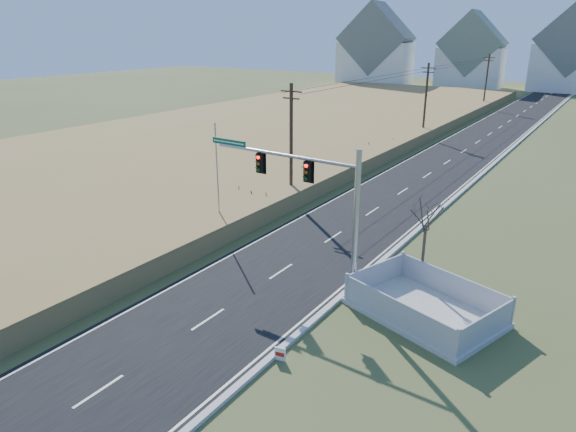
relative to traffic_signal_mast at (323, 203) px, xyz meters
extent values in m
plane|color=#474F26|center=(-2.61, -3.85, -4.59)|extent=(260.00, 260.00, 0.00)
cube|color=black|center=(-2.61, 46.15, -4.56)|extent=(8.00, 180.00, 0.06)
cube|color=#B2AFA8|center=(1.54, 46.15, -4.50)|extent=(0.30, 180.00, 0.18)
cube|color=olive|center=(-26.61, 36.15, -3.94)|extent=(38.00, 110.00, 1.30)
cylinder|color=#422D1E|center=(-9.11, 11.15, -0.09)|extent=(0.26, 0.26, 9.00)
cube|color=#422D1E|center=(-9.11, 11.15, 3.81)|extent=(1.80, 0.10, 0.10)
cube|color=#422D1E|center=(-9.11, 11.15, 3.31)|extent=(1.40, 0.10, 0.10)
cylinder|color=#422D1E|center=(-9.11, 41.15, -0.09)|extent=(0.26, 0.26, 9.00)
cube|color=#422D1E|center=(-9.11, 41.15, 3.81)|extent=(1.80, 0.10, 0.10)
cube|color=#422D1E|center=(-9.11, 41.15, 3.31)|extent=(1.40, 0.10, 0.10)
cylinder|color=#422D1E|center=(-9.11, 71.15, -0.09)|extent=(0.26, 0.26, 9.00)
cube|color=#422D1E|center=(-9.11, 71.15, 3.81)|extent=(1.80, 0.10, 0.10)
cube|color=#422D1E|center=(-9.11, 71.15, 3.31)|extent=(1.40, 0.10, 0.10)
cube|color=white|center=(-40.61, 96.15, 0.41)|extent=(17.38, 13.12, 10.00)
cube|color=slate|center=(-40.61, 96.15, 6.31)|extent=(17.69, 13.38, 16.29)
cube|color=white|center=(-20.61, 104.15, -0.09)|extent=(14.66, 10.95, 9.00)
cube|color=slate|center=(-20.61, 104.15, 5.31)|extent=(14.93, 11.17, 14.26)
cube|color=white|center=(-0.61, 108.15, 0.41)|extent=(15.00, 10.00, 10.00)
cube|color=slate|center=(-0.61, 108.15, 6.31)|extent=(15.27, 10.20, 15.27)
cylinder|color=#9EA0A5|center=(1.89, -0.07, -4.48)|extent=(0.64, 0.64, 0.21)
cylinder|color=#9EA0A5|center=(1.89, -0.07, -0.83)|extent=(0.28, 0.28, 7.52)
cylinder|color=#9EA0A5|center=(-2.41, 0.10, 2.07)|extent=(8.60, 0.51, 0.17)
cube|color=black|center=(-0.90, 0.04, 1.45)|extent=(0.35, 0.29, 1.05)
cube|color=black|center=(-3.91, 0.15, 1.45)|extent=(0.35, 0.29, 1.05)
cube|color=#055837|center=(-6.06, 0.24, 2.29)|extent=(2.36, 0.13, 0.32)
cube|color=#B7B5AD|center=(5.54, 0.13, -4.47)|extent=(7.58, 6.25, 0.25)
cube|color=#A3A2A7|center=(4.90, -1.84, -3.72)|extent=(5.93, 2.01, 1.24)
cube|color=#A3A2A7|center=(6.19, 2.10, -3.72)|extent=(5.93, 2.01, 1.24)
cube|color=#A3A2A7|center=(2.59, 1.10, -3.72)|extent=(1.37, 3.96, 1.24)
cube|color=#A3A2A7|center=(8.49, -0.84, -3.72)|extent=(1.37, 3.96, 1.24)
cube|color=white|center=(1.89, -6.55, -4.27)|extent=(0.48, 0.14, 0.60)
cube|color=red|center=(1.89, -6.58, -4.27)|extent=(0.38, 0.09, 0.17)
cylinder|color=#B7B5AD|center=(-9.61, 3.19, -4.52)|extent=(0.32, 0.32, 0.14)
cylinder|color=#9EA0A5|center=(-9.61, 3.19, -1.00)|extent=(0.09, 0.09, 7.17)
cylinder|color=#4C3F33|center=(4.40, 2.74, -2.93)|extent=(0.15, 0.15, 3.33)
camera|label=1|loc=(11.80, -21.01, 8.00)|focal=32.00mm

